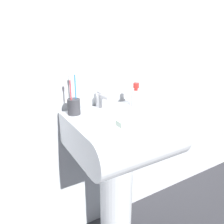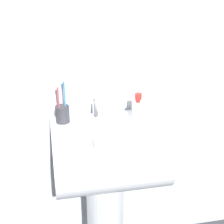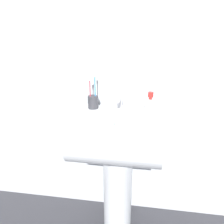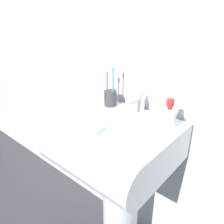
% 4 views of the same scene
% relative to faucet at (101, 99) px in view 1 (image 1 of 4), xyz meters
% --- Properties ---
extents(wall_back, '(5.00, 0.05, 2.40)m').
position_rel_faucet_xyz_m(wall_back, '(0.01, 0.10, 0.29)').
color(wall_back, silver).
rests_on(wall_back, ground).
extents(sink_pedestal, '(0.19, 0.19, 0.68)m').
position_rel_faucet_xyz_m(sink_pedestal, '(0.01, -0.15, -0.57)').
color(sink_pedestal, white).
rests_on(sink_pedestal, ground).
extents(sink_basin, '(0.48, 0.49, 0.18)m').
position_rel_faucet_xyz_m(sink_basin, '(0.01, -0.21, -0.14)').
color(sink_basin, white).
rests_on(sink_basin, sink_pedestal).
extents(faucet, '(0.04, 0.13, 0.09)m').
position_rel_faucet_xyz_m(faucet, '(0.00, 0.00, 0.00)').
color(faucet, '#B7B7BC').
rests_on(faucet, sink_basin).
extents(toothbrush_cup, '(0.07, 0.07, 0.22)m').
position_rel_faucet_xyz_m(toothbrush_cup, '(-0.17, -0.02, -0.01)').
color(toothbrush_cup, '#38383D').
rests_on(toothbrush_cup, sink_basin).
extents(soap_bottle, '(0.06, 0.06, 0.13)m').
position_rel_faucet_xyz_m(soap_bottle, '(0.19, -0.07, 0.00)').
color(soap_bottle, white).
rests_on(soap_bottle, sink_basin).
extents(bar_soap, '(0.07, 0.05, 0.02)m').
position_rel_faucet_xyz_m(bar_soap, '(-0.03, -0.28, -0.04)').
color(bar_soap, silver).
rests_on(bar_soap, sink_basin).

